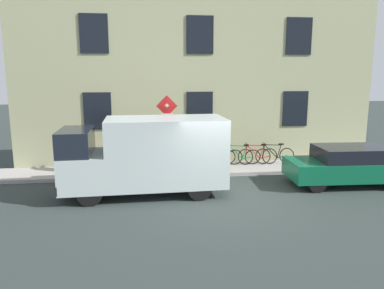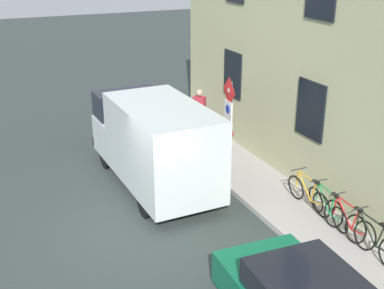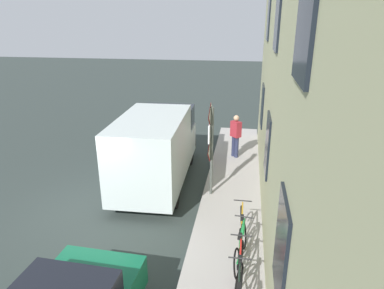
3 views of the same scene
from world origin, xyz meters
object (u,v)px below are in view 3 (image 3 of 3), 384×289
(sign_post_stacked, at_px, (210,140))
(pedestrian, at_px, (236,135))
(bicycle_green, at_px, (241,247))
(delivery_van, at_px, (156,147))
(bicycle_red, at_px, (240,269))
(bicycle_orange, at_px, (241,228))

(sign_post_stacked, distance_m, pedestrian, 3.46)
(bicycle_green, xyz_separation_m, pedestrian, (-0.40, 6.37, 0.56))
(delivery_van, height_order, bicycle_red, delivery_van)
(sign_post_stacked, xyz_separation_m, pedestrian, (0.66, 3.28, -0.88))
(delivery_van, distance_m, bicycle_green, 4.93)
(sign_post_stacked, height_order, bicycle_green, sign_post_stacked)
(delivery_van, xyz_separation_m, bicycle_green, (2.96, -3.85, -0.82))
(delivery_van, relative_size, bicycle_green, 3.14)
(bicycle_red, distance_m, pedestrian, 7.16)
(bicycle_orange, distance_m, pedestrian, 5.66)
(bicycle_red, bearing_deg, pedestrian, 3.16)
(bicycle_orange, bearing_deg, bicycle_red, 179.67)
(sign_post_stacked, xyz_separation_m, bicycle_red, (1.06, -3.85, -1.44))
(bicycle_red, height_order, bicycle_orange, same)
(bicycle_green, distance_m, pedestrian, 6.41)
(delivery_van, height_order, bicycle_green, delivery_van)
(sign_post_stacked, relative_size, bicycle_green, 1.66)
(bicycle_red, xyz_separation_m, pedestrian, (-0.40, 7.13, 0.56))
(bicycle_red, bearing_deg, bicycle_orange, -0.07)
(bicycle_green, bearing_deg, bicycle_red, -173.52)
(bicycle_red, relative_size, pedestrian, 0.99)
(bicycle_green, xyz_separation_m, bicycle_orange, (-0.00, 0.75, 0.00))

